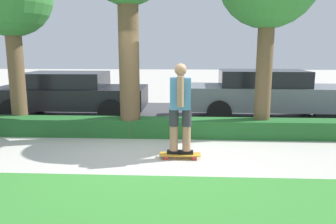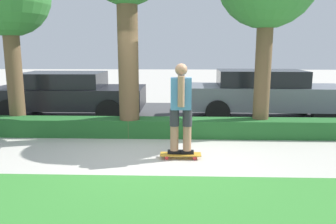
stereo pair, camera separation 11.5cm
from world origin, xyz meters
The scene contains 7 objects.
ground_plane centered at (0.00, 0.00, 0.00)m, with size 60.00×60.00×0.00m, color #BCB7AD.
street_asphalt centered at (0.00, 4.20, 0.00)m, with size 14.46×5.00×0.01m.
hedge_row centered at (0.00, 1.60, 0.21)m, with size 14.46×0.60×0.43m.
skateboard centered at (0.45, -0.06, 0.07)m, with size 0.79×0.24×0.09m.
skater_person centered at (0.45, -0.06, 1.01)m, with size 0.50×0.44×1.73m.
parked_car_front centered at (-2.98, 3.64, 0.76)m, with size 4.55×1.94×1.40m.
parked_car_middle centered at (2.93, 3.75, 0.79)m, with size 4.84×1.94×1.48m.
Camera 1 is at (0.53, -6.11, 2.05)m, focal length 35.00 mm.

